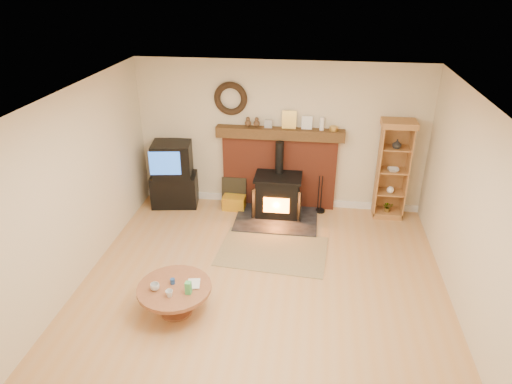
# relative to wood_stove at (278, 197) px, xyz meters

# --- Properties ---
(ground) EXTENTS (5.50, 5.50, 0.00)m
(ground) POSITION_rel_wood_stove_xyz_m (-0.02, -2.27, -0.36)
(ground) COLOR tan
(ground) RESTS_ON ground
(room_shell) EXTENTS (5.02, 5.52, 2.61)m
(room_shell) POSITION_rel_wood_stove_xyz_m (-0.04, -2.18, 1.35)
(room_shell) COLOR beige
(room_shell) RESTS_ON ground
(chimney_breast) EXTENTS (2.20, 0.22, 1.78)m
(chimney_breast) POSITION_rel_wood_stove_xyz_m (-0.02, 0.39, 0.44)
(chimney_breast) COLOR brown
(chimney_breast) RESTS_ON ground
(wood_stove) EXTENTS (1.40, 1.00, 1.30)m
(wood_stove) POSITION_rel_wood_stove_xyz_m (0.00, 0.00, 0.00)
(wood_stove) COLOR black
(wood_stove) RESTS_ON ground
(area_rug) EXTENTS (1.71, 1.24, 0.01)m
(area_rug) POSITION_rel_wood_stove_xyz_m (0.04, -1.16, -0.36)
(area_rug) COLOR brown
(area_rug) RESTS_ON ground
(tv_unit) EXTENTS (0.88, 0.68, 1.19)m
(tv_unit) POSITION_rel_wood_stove_xyz_m (-1.90, 0.19, 0.20)
(tv_unit) COLOR black
(tv_unit) RESTS_ON ground
(curio_cabinet) EXTENTS (0.56, 0.40, 1.73)m
(curio_cabinet) POSITION_rel_wood_stove_xyz_m (1.91, 0.28, 0.51)
(curio_cabinet) COLOR olive
(curio_cabinet) RESTS_ON ground
(firelog_box) EXTENTS (0.41, 0.26, 0.25)m
(firelog_box) POSITION_rel_wood_stove_xyz_m (-0.80, 0.13, -0.24)
(firelog_box) COLOR yellow
(firelog_box) RESTS_ON ground
(leaning_painting) EXTENTS (0.45, 0.12, 0.53)m
(leaning_painting) POSITION_rel_wood_stove_xyz_m (-0.82, 0.28, -0.09)
(leaning_painting) COLOR black
(leaning_painting) RESTS_ON ground
(fire_tools) EXTENTS (0.16, 0.16, 0.70)m
(fire_tools) POSITION_rel_wood_stove_xyz_m (0.75, 0.23, -0.26)
(fire_tools) COLOR black
(fire_tools) RESTS_ON ground
(coffee_table) EXTENTS (0.92, 0.92, 0.55)m
(coffee_table) POSITION_rel_wood_stove_xyz_m (-1.04, -2.69, -0.04)
(coffee_table) COLOR brown
(coffee_table) RESTS_ON ground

